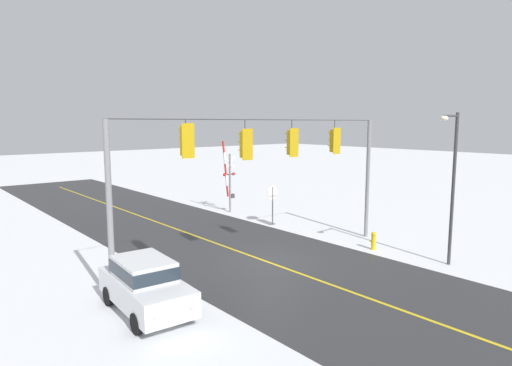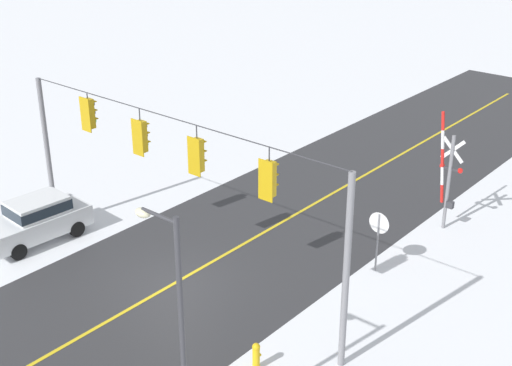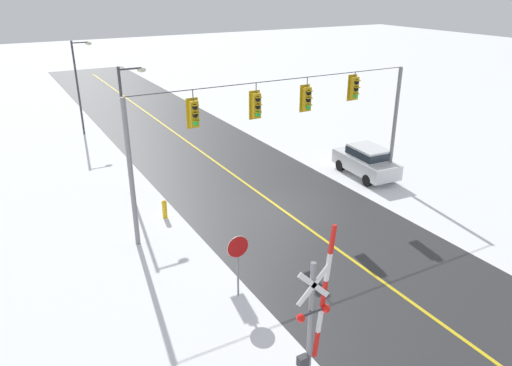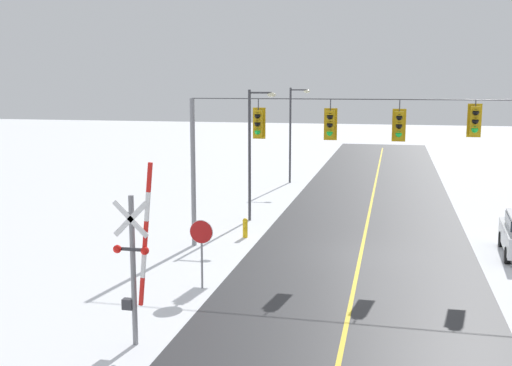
# 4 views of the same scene
# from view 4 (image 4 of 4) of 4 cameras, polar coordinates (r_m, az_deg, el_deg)

# --- Properties ---
(ground_plane) EXTENTS (160.00, 160.00, 0.00)m
(ground_plane) POSITION_cam_4_polar(r_m,az_deg,el_deg) (25.29, 9.63, -6.56)
(ground_plane) COLOR white
(road_asphalt) EXTENTS (9.00, 80.00, 0.01)m
(road_asphalt) POSITION_cam_4_polar(r_m,az_deg,el_deg) (31.11, 10.24, -3.59)
(road_asphalt) COLOR #303033
(road_asphalt) RESTS_ON ground
(lane_centre_line) EXTENTS (0.14, 72.00, 0.01)m
(lane_centre_line) POSITION_cam_4_polar(r_m,az_deg,el_deg) (31.11, 10.24, -3.58)
(lane_centre_line) COLOR gold
(lane_centre_line) RESTS_ON ground
(signal_span) EXTENTS (14.20, 0.47, 6.22)m
(signal_span) POSITION_cam_4_polar(r_m,az_deg,el_deg) (24.47, 9.85, 3.35)
(signal_span) COLOR gray
(signal_span) RESTS_ON ground
(stop_sign) EXTENTS (0.80, 0.09, 2.35)m
(stop_sign) POSITION_cam_4_polar(r_m,az_deg,el_deg) (20.65, -5.06, -5.14)
(stop_sign) COLOR gray
(stop_sign) RESTS_ON ground
(railroad_crossing) EXTENTS (1.10, 0.31, 4.87)m
(railroad_crossing) POSITION_cam_4_polar(r_m,az_deg,el_deg) (16.35, -11.15, -7.01)
(railroad_crossing) COLOR gray
(railroad_crossing) RESTS_ON ground
(streetlamp_near) EXTENTS (1.39, 0.28, 6.50)m
(streetlamp_near) POSITION_cam_4_polar(r_m,az_deg,el_deg) (30.42, -0.21, 3.74)
(streetlamp_near) COLOR #38383D
(streetlamp_near) RESTS_ON ground
(streetlamp_far) EXTENTS (1.39, 0.28, 6.50)m
(streetlamp_far) POSITION_cam_4_polar(r_m,az_deg,el_deg) (42.33, 3.46, 5.28)
(streetlamp_far) COLOR #38383D
(streetlamp_far) RESTS_ON ground
(fire_hydrant) EXTENTS (0.24, 0.31, 0.88)m
(fire_hydrant) POSITION_cam_4_polar(r_m,az_deg,el_deg) (27.58, -1.01, -4.10)
(fire_hydrant) COLOR gold
(fire_hydrant) RESTS_ON ground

